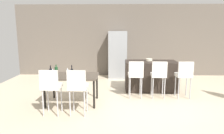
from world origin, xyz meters
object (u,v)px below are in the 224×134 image
Objects in this scene: bar_chair_middle at (159,74)px; wine_bottle_corner at (72,73)px; wine_bottle_middle at (51,73)px; wine_glass_left at (67,70)px; dining_chair_far at (78,85)px; dining_chair_near at (51,85)px; fruit_bowl at (149,60)px; bar_chair_right at (184,74)px; wine_bottle_end at (56,72)px; refrigerator at (118,54)px; dining_table at (72,78)px; bar_chair_left at (136,74)px; wine_glass_right at (52,70)px; kitchen_island at (151,76)px.

wine_bottle_corner is at bearing -163.14° from bar_chair_middle.
wine_glass_left is (0.29, 0.47, 0.00)m from wine_bottle_middle.
wine_bottle_middle reaches higher than dining_chair_far.
bar_chair_middle is at bearing 25.58° from dining_chair_near.
fruit_bowl is (2.12, 1.60, 0.10)m from wine_bottle_corner.
wine_bottle_middle is (-3.45, -0.78, 0.16)m from bar_chair_right.
refrigerator is (1.51, 3.27, 0.05)m from wine_bottle_end.
dining_chair_far is at bearing -69.37° from dining_table.
wine_bottle_corner is 1.50× the size of fruit_bowl.
bar_chair_right is at bearing 20.70° from dining_chair_near.
wine_glass_left is (-3.16, -0.32, 0.17)m from bar_chair_right.
bar_chair_left is 2.34m from dining_chair_near.
wine_bottle_corner is at bearing -157.11° from bar_chair_left.
fruit_bowl is at bearing 32.94° from wine_bottle_middle.
bar_chair_right is at bearing 13.04° from wine_bottle_corner.
wine_glass_right is (-0.19, 0.27, -0.01)m from wine_bottle_end.
bar_chair_left is 2.64m from refrigerator.
wine_bottle_middle is (-2.76, -0.78, 0.16)m from bar_chair_middle.
dining_chair_near is 5.12× the size of fruit_bowl.
bar_chair_right is 6.03× the size of wine_glass_right.
wine_glass_right is at bearing 101.74° from wine_bottle_middle.
refrigerator reaches higher than bar_chair_right.
wine_bottle_end is 0.33m from wine_glass_right.
bar_chair_left is 2.13m from wine_bottle_end.
fruit_bowl is at bearing 114.53° from kitchen_island.
dining_chair_far reaches higher than dining_table.
wine_glass_left reaches higher than dining_table.
dining_chair_far is 0.89m from wine_bottle_middle.
dining_chair_far is (-2.72, -1.25, 0.00)m from bar_chair_right.
wine_glass_left is (-0.14, 0.15, 0.19)m from dining_table.
wine_bottle_middle is at bearing -143.84° from dining_table.
wine_glass_left is 0.38m from wine_glass_right.
bar_chair_middle reaches higher than kitchen_island.
wine_glass_right is 0.09× the size of refrigerator.
wine_bottle_corner is 1.77× the size of wine_glass_left.
wine_bottle_corner is at bearing -145.72° from kitchen_island.
wine_bottle_corner is (0.05, -0.22, 0.18)m from dining_table.
wine_bottle_corner reaches higher than fruit_bowl.
bar_chair_left is 1.07m from fruit_bowl.
dining_chair_far reaches higher than wine_bottle_corner.
refrigerator is at bearing 65.47° from wine_glass_left.
fruit_bowl reaches higher than wine_glass_left.
dining_table is at bearing -147.74° from fruit_bowl.
fruit_bowl is at bearing 36.94° from wine_bottle_corner.
fruit_bowl is (-0.05, 0.11, 0.50)m from kitchen_island.
wine_glass_left is (-1.82, -0.32, 0.17)m from bar_chair_left.
bar_chair_left reaches higher than wine_glass_right.
dining_chair_far is 5.12× the size of fruit_bowl.
bar_chair_middle is at bearing -81.18° from fruit_bowl.
wine_bottle_corner is at bearing -25.28° from wine_glass_right.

